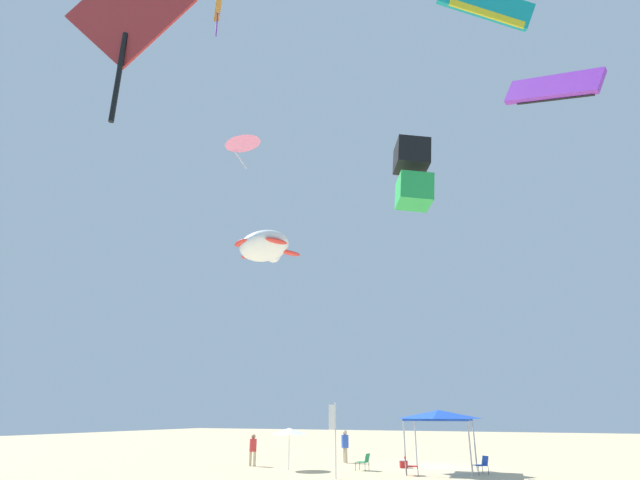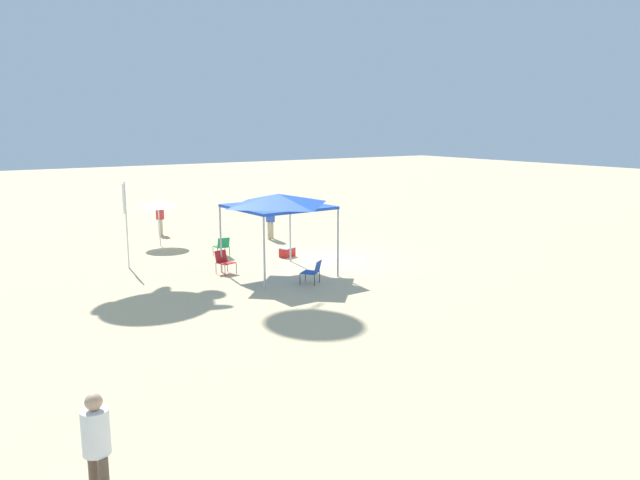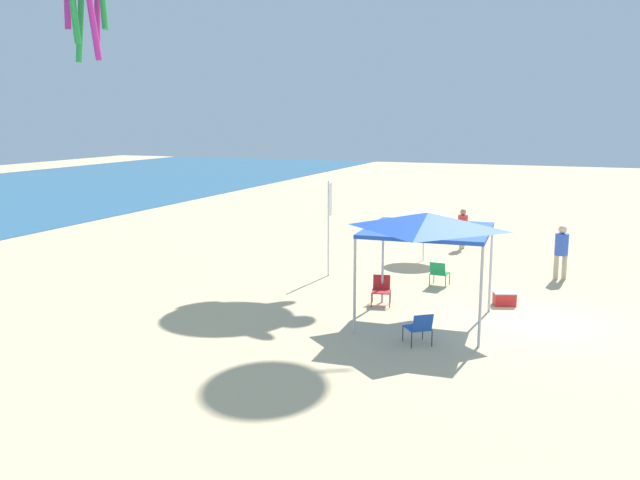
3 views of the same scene
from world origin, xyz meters
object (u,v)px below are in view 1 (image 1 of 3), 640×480
(canopy_tent, at_px, (439,416))
(kite_turtle_white, at_px, (265,247))
(beach_umbrella, at_px, (289,431))
(kite_diamond_red, at_px, (129,14))
(person_kite_handler, at_px, (253,447))
(cooler_box, at_px, (403,464))
(folding_chair_right_of_tent, at_px, (482,464))
(folding_chair_facing_ocean, at_px, (409,465))
(kite_box_black, at_px, (413,174))
(banner_flag, at_px, (334,432))
(kite_parafoil_purple, at_px, (553,88))
(folding_chair_left_of_tent, at_px, (364,461))
(kite_parafoil_teal, at_px, (485,5))
(kite_diamond_orange, at_px, (218,8))
(kite_delta_pink, at_px, (242,141))
(person_near_umbrella, at_px, (345,443))

(canopy_tent, distance_m, kite_turtle_white, 12.82)
(beach_umbrella, bearing_deg, kite_diamond_red, 102.41)
(person_kite_handler, bearing_deg, cooler_box, -155.70)
(folding_chair_right_of_tent, distance_m, folding_chair_facing_ocean, 3.62)
(cooler_box, height_order, kite_box_black, kite_box_black)
(folding_chair_right_of_tent, relative_size, banner_flag, 0.25)
(kite_box_black, bearing_deg, canopy_tent, 163.92)
(beach_umbrella, height_order, kite_diamond_red, kite_diamond_red)
(kite_parafoil_purple, xyz_separation_m, kite_diamond_red, (11.17, 15.83, -5.20))
(canopy_tent, distance_m, beach_umbrella, 7.80)
(kite_turtle_white, distance_m, kite_diamond_red, 16.18)
(canopy_tent, height_order, folding_chair_left_of_tent, canopy_tent)
(beach_umbrella, height_order, folding_chair_right_of_tent, beach_umbrella)
(beach_umbrella, bearing_deg, kite_parafoil_purple, 173.80)
(kite_box_black, relative_size, kite_turtle_white, 0.58)
(beach_umbrella, distance_m, kite_box_black, 15.66)
(beach_umbrella, relative_size, kite_parafoil_purple, 0.45)
(banner_flag, distance_m, kite_parafoil_teal, 21.01)
(kite_diamond_orange, bearing_deg, cooler_box, -63.33)
(kite_turtle_white, bearing_deg, banner_flag, -110.36)
(cooler_box, xyz_separation_m, kite_diamond_orange, (4.83, 12.88, 21.59))
(folding_chair_facing_ocean, relative_size, person_kite_handler, 0.49)
(folding_chair_facing_ocean, relative_size, kite_turtle_white, 0.18)
(canopy_tent, relative_size, kite_delta_pink, 0.87)
(kite_box_black, xyz_separation_m, kite_delta_pink, (14.57, -10.58, 10.69))
(folding_chair_right_of_tent, distance_m, kite_parafoil_teal, 21.80)
(canopy_tent, bearing_deg, folding_chair_left_of_tent, 6.56)
(banner_flag, bearing_deg, folding_chair_right_of_tent, -142.40)
(folding_chair_left_of_tent, bearing_deg, person_kite_handler, -83.00)
(folding_chair_left_of_tent, xyz_separation_m, person_kite_handler, (6.43, 0.36, 0.50))
(canopy_tent, relative_size, person_near_umbrella, 1.80)
(banner_flag, distance_m, kite_turtle_white, 10.61)
(kite_box_black, bearing_deg, kite_delta_pink, -151.35)
(kite_diamond_orange, bearing_deg, kite_delta_pink, -16.16)
(cooler_box, distance_m, kite_turtle_white, 14.02)
(folding_chair_left_of_tent, height_order, kite_parafoil_teal, kite_parafoil_teal)
(banner_flag, bearing_deg, kite_box_black, 132.39)
(kite_diamond_orange, bearing_deg, person_kite_handler, -26.16)
(banner_flag, bearing_deg, folding_chair_facing_ocean, -135.96)
(folding_chair_left_of_tent, relative_size, banner_flag, 0.25)
(kite_parafoil_teal, bearing_deg, kite_parafoil_purple, 30.19)
(folding_chair_facing_ocean, distance_m, banner_flag, 4.11)
(kite_parafoil_teal, distance_m, kite_delta_pink, 19.27)
(banner_flag, bearing_deg, kite_diamond_red, 91.13)
(folding_chair_facing_ocean, distance_m, person_near_umbrella, 6.91)
(kite_delta_pink, height_order, kite_parafoil_purple, kite_delta_pink)
(folding_chair_facing_ocean, bearing_deg, kite_parafoil_purple, -115.77)
(person_near_umbrella, bearing_deg, kite_turtle_white, -54.90)
(kite_turtle_white, bearing_deg, kite_parafoil_teal, -118.77)
(folding_chair_left_of_tent, relative_size, folding_chair_facing_ocean, 1.00)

